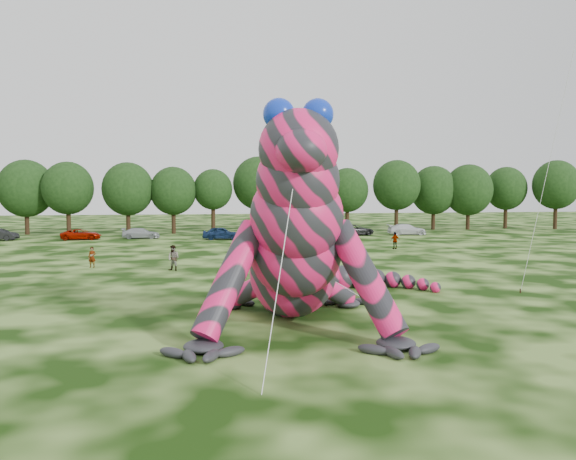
# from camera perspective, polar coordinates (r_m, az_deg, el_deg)

# --- Properties ---
(ground) EXTENTS (240.00, 240.00, 0.00)m
(ground) POSITION_cam_1_polar(r_m,az_deg,el_deg) (20.42, -5.09, -12.27)
(ground) COLOR #16330A
(ground) RESTS_ON ground
(inflatable_gecko) EXTENTS (17.43, 20.00, 9.20)m
(inflatable_gecko) POSITION_cam_1_polar(r_m,az_deg,el_deg) (25.63, 0.32, 1.50)
(inflatable_gecko) COLOR #F31B65
(inflatable_gecko) RESTS_ON ground
(tree_5) EXTENTS (7.16, 6.44, 9.80)m
(tree_5) POSITION_cam_1_polar(r_m,az_deg,el_deg) (80.94, -25.05, 3.04)
(tree_5) COLOR black
(tree_5) RESTS_ON ground
(tree_6) EXTENTS (6.52, 5.86, 9.49)m
(tree_6) POSITION_cam_1_polar(r_m,az_deg,el_deg) (77.92, -21.44, 3.01)
(tree_6) COLOR black
(tree_6) RESTS_ON ground
(tree_7) EXTENTS (6.68, 6.01, 9.48)m
(tree_7) POSITION_cam_1_polar(r_m,az_deg,el_deg) (76.85, -15.96, 3.12)
(tree_7) COLOR black
(tree_7) RESTS_ON ground
(tree_8) EXTENTS (6.14, 5.53, 8.94)m
(tree_8) POSITION_cam_1_polar(r_m,az_deg,el_deg) (76.60, -11.57, 2.99)
(tree_8) COLOR black
(tree_8) RESTS_ON ground
(tree_9) EXTENTS (5.27, 4.74, 8.68)m
(tree_9) POSITION_cam_1_polar(r_m,az_deg,el_deg) (76.95, -7.62, 2.94)
(tree_9) COLOR black
(tree_9) RESTS_ON ground
(tree_10) EXTENTS (7.09, 6.38, 10.50)m
(tree_10) POSITION_cam_1_polar(r_m,az_deg,el_deg) (78.63, -3.03, 3.65)
(tree_10) COLOR black
(tree_10) RESTS_ON ground
(tree_11) EXTENTS (7.01, 6.31, 10.07)m
(tree_11) POSITION_cam_1_polar(r_m,az_deg,el_deg) (79.23, 1.60, 3.50)
(tree_11) COLOR black
(tree_11) RESTS_ON ground
(tree_12) EXTENTS (5.99, 5.39, 8.97)m
(tree_12) POSITION_cam_1_polar(r_m,az_deg,el_deg) (80.23, 6.04, 3.10)
(tree_12) COLOR black
(tree_12) RESTS_ON ground
(tree_13) EXTENTS (6.83, 6.15, 10.13)m
(tree_13) POSITION_cam_1_polar(r_m,az_deg,el_deg) (81.84, 10.98, 3.47)
(tree_13) COLOR black
(tree_13) RESTS_ON ground
(tree_14) EXTENTS (6.82, 6.14, 9.40)m
(tree_14) POSITION_cam_1_polar(r_m,az_deg,el_deg) (85.72, 14.57, 3.19)
(tree_14) COLOR black
(tree_14) RESTS_ON ground
(tree_15) EXTENTS (7.17, 6.45, 9.63)m
(tree_15) POSITION_cam_1_polar(r_m,az_deg,el_deg) (87.04, 17.85, 3.21)
(tree_15) COLOR black
(tree_15) RESTS_ON ground
(tree_16) EXTENTS (6.26, 5.63, 9.37)m
(tree_16) POSITION_cam_1_polar(r_m,az_deg,el_deg) (91.83, 21.26, 3.08)
(tree_16) COLOR black
(tree_16) RESTS_ON ground
(tree_17) EXTENTS (6.98, 6.28, 10.30)m
(tree_17) POSITION_cam_1_polar(r_m,az_deg,el_deg) (93.08, 25.57, 3.26)
(tree_17) COLOR black
(tree_17) RESTS_ON ground
(car_1) EXTENTS (4.26, 2.20, 1.34)m
(car_1) POSITION_cam_1_polar(r_m,az_deg,el_deg) (72.90, -27.24, -0.42)
(car_1) COLOR black
(car_1) RESTS_ON ground
(car_2) EXTENTS (4.60, 2.26, 1.26)m
(car_2) POSITION_cam_1_polar(r_m,az_deg,el_deg) (69.91, -20.28, -0.42)
(car_2) COLOR #950E00
(car_2) RESTS_ON ground
(car_3) EXTENTS (4.52, 2.07, 1.28)m
(car_3) POSITION_cam_1_polar(r_m,az_deg,el_deg) (69.49, -14.72, -0.32)
(car_3) COLOR #A4A9AE
(car_3) RESTS_ON ground
(car_4) EXTENTS (4.51, 2.02, 1.51)m
(car_4) POSITION_cam_1_polar(r_m,az_deg,el_deg) (66.32, -6.79, -0.32)
(car_4) COLOR #112347
(car_4) RESTS_ON ground
(car_5) EXTENTS (3.81, 1.41, 1.24)m
(car_5) POSITION_cam_1_polar(r_m,az_deg,el_deg) (68.32, -0.10, -0.28)
(car_5) COLOR #BDB5AB
(car_5) RESTS_ON ground
(car_6) EXTENTS (5.24, 3.14, 1.36)m
(car_6) POSITION_cam_1_polar(r_m,az_deg,el_deg) (72.61, 6.86, -0.01)
(car_6) COLOR #252527
(car_6) RESTS_ON ground
(car_7) EXTENTS (5.11, 2.41, 1.44)m
(car_7) POSITION_cam_1_polar(r_m,az_deg,el_deg) (74.31, 11.99, 0.06)
(car_7) COLOR silver
(car_7) RESTS_ON ground
(spectator_5) EXTENTS (1.74, 1.13, 1.79)m
(spectator_5) POSITION_cam_1_polar(r_m,az_deg,el_deg) (37.71, -3.06, -3.35)
(spectator_5) COLOR gray
(spectator_5) RESTS_ON ground
(spectator_1) EXTENTS (1.13, 1.08, 1.84)m
(spectator_1) POSITION_cam_1_polar(r_m,az_deg,el_deg) (40.99, -11.56, -2.80)
(spectator_1) COLOR gray
(spectator_1) RESTS_ON ground
(spectator_3) EXTENTS (1.02, 0.50, 1.67)m
(spectator_3) POSITION_cam_1_polar(r_m,az_deg,el_deg) (56.06, 10.83, -1.07)
(spectator_3) COLOR gray
(spectator_3) RESTS_ON ground
(spectator_2) EXTENTS (1.14, 0.71, 1.70)m
(spectator_2) POSITION_cam_1_polar(r_m,az_deg,el_deg) (49.82, 1.76, -1.61)
(spectator_2) COLOR gray
(spectator_2) RESTS_ON ground
(spectator_0) EXTENTS (0.64, 0.50, 1.56)m
(spectator_0) POSITION_cam_1_polar(r_m,az_deg,el_deg) (44.37, -19.28, -2.61)
(spectator_0) COLOR gray
(spectator_0) RESTS_ON ground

